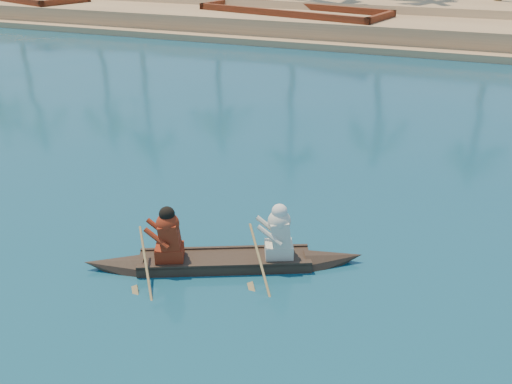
% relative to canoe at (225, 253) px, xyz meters
% --- Properties ---
extents(ground, '(160.00, 160.00, 0.00)m').
position_rel_canoe_xyz_m(ground, '(2.30, -0.15, -0.30)').
color(ground, navy).
rests_on(ground, ground).
extents(shrub_cluster, '(100.00, 6.00, 2.40)m').
position_rel_canoe_xyz_m(shrub_cluster, '(2.30, 31.35, 0.90)').
color(shrub_cluster, '#263D16').
rests_on(shrub_cluster, ground).
extents(canoe, '(5.39, 2.94, 1.53)m').
position_rel_canoe_xyz_m(canoe, '(0.00, 0.00, 0.00)').
color(canoe, '#32241B').
rests_on(canoe, ground).
extents(barge_left, '(12.58, 7.64, 1.99)m').
position_rel_canoe_xyz_m(barge_left, '(-28.56, 26.85, 0.40)').
color(barge_left, maroon).
rests_on(barge_left, ground).
extents(barge_mid, '(12.44, 6.53, 1.97)m').
position_rel_canoe_xyz_m(barge_mid, '(-6.98, 26.46, 0.40)').
color(barge_mid, maroon).
rests_on(barge_mid, ground).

